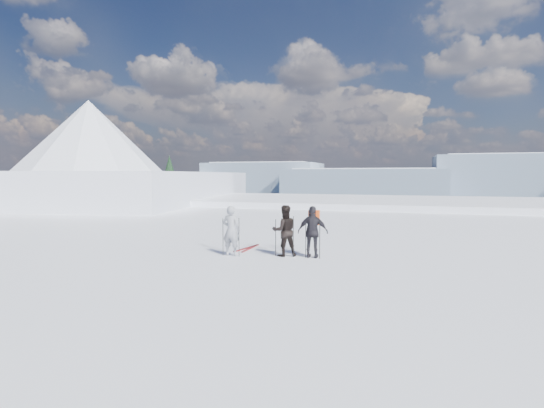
% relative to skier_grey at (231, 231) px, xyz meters
% --- Properties ---
extents(lake_basin, '(820.00, 820.00, 71.62)m').
position_rel_skier_grey_xyz_m(lake_basin, '(2.91, 26.92, -7.36)').
color(lake_basin, white).
rests_on(lake_basin, ground).
extents(far_mountain_range, '(770.00, 110.00, 53.00)m').
position_rel_skier_grey_xyz_m(far_mountain_range, '(32.51, 451.71, -8.05)').
color(far_mountain_range, slate).
rests_on(far_mountain_range, ground).
extents(near_ridge, '(31.37, 35.68, 25.62)m').
position_rel_skier_grey_xyz_m(near_ridge, '(-23.77, 26.23, -4.34)').
color(near_ridge, white).
rests_on(near_ridge, ground).
extents(skier_grey, '(0.64, 0.44, 1.71)m').
position_rel_skier_grey_xyz_m(skier_grey, '(0.00, 0.00, 0.00)').
color(skier_grey, gray).
rests_on(skier_grey, ground).
extents(skier_dark, '(1.05, 0.97, 1.73)m').
position_rel_skier_grey_xyz_m(skier_dark, '(1.75, 0.46, 0.01)').
color(skier_dark, black).
rests_on(skier_dark, ground).
extents(skier_pack, '(1.03, 0.48, 1.72)m').
position_rel_skier_grey_xyz_m(skier_pack, '(2.73, 0.47, 0.00)').
color(skier_pack, black).
rests_on(skier_pack, ground).
extents(backpack, '(0.38, 0.23, 0.49)m').
position_rel_skier_grey_xyz_m(backpack, '(2.71, 0.72, 1.11)').
color(backpack, '#F15216').
rests_on(backpack, skier_pack).
extents(ski_poles, '(3.28, 0.51, 1.37)m').
position_rel_skier_grey_xyz_m(ski_poles, '(1.52, 0.24, -0.21)').
color(ski_poles, black).
rests_on(ski_poles, ground).
extents(skis_loose, '(0.40, 1.70, 0.03)m').
position_rel_skier_grey_xyz_m(skis_loose, '(0.07, 1.45, -0.84)').
color(skis_loose, black).
rests_on(skis_loose, ground).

